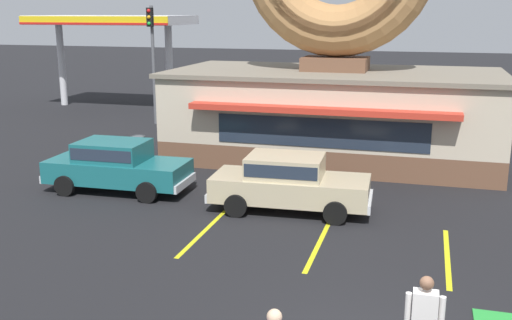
# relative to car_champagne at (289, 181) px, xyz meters

# --- Properties ---
(donut_shop_building) EXTENTS (12.30, 6.75, 10.96)m
(donut_shop_building) POSITION_rel_car_champagne_xyz_m (0.23, 6.66, 2.87)
(donut_shop_building) COLOR brown
(donut_shop_building) RESTS_ON ground
(car_champagne) EXTENTS (4.64, 2.15, 1.60)m
(car_champagne) POSITION_rel_car_champagne_xyz_m (0.00, 0.00, 0.00)
(car_champagne) COLOR #BCAD89
(car_champagne) RESTS_ON ground
(car_teal) EXTENTS (4.60, 2.06, 1.60)m
(car_teal) POSITION_rel_car_champagne_xyz_m (-5.62, 0.38, 0.00)
(car_teal) COLOR #196066
(car_teal) RESTS_ON ground
(trash_bin) EXTENTS (0.57, 0.57, 0.97)m
(trash_bin) POSITION_rel_car_champagne_xyz_m (-6.74, 4.08, -0.37)
(trash_bin) COLOR #51565B
(trash_bin) RESTS_ON ground
(traffic_light_pole) EXTENTS (0.28, 0.47, 5.80)m
(traffic_light_pole) POSITION_rel_car_champagne_xyz_m (-9.50, 11.39, 2.84)
(traffic_light_pole) COLOR #595B60
(traffic_light_pole) RESTS_ON ground
(gas_station_canopy) EXTENTS (9.00, 4.46, 5.30)m
(gas_station_canopy) POSITION_rel_car_champagne_xyz_m (-14.06, 15.69, 3.99)
(gas_station_canopy) COLOR silver
(gas_station_canopy) RESTS_ON ground
(parking_stripe_far_left) EXTENTS (0.12, 3.60, 0.01)m
(parking_stripe_far_left) POSITION_rel_car_champagne_xyz_m (-1.71, -2.28, -0.87)
(parking_stripe_far_left) COLOR yellow
(parking_stripe_far_left) RESTS_ON ground
(parking_stripe_left) EXTENTS (0.12, 3.60, 0.01)m
(parking_stripe_left) POSITION_rel_car_champagne_xyz_m (1.29, -2.28, -0.87)
(parking_stripe_left) COLOR yellow
(parking_stripe_left) RESTS_ON ground
(parking_stripe_mid_left) EXTENTS (0.12, 3.60, 0.01)m
(parking_stripe_mid_left) POSITION_rel_car_champagne_xyz_m (4.29, -2.28, -0.87)
(parking_stripe_mid_left) COLOR yellow
(parking_stripe_mid_left) RESTS_ON ground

